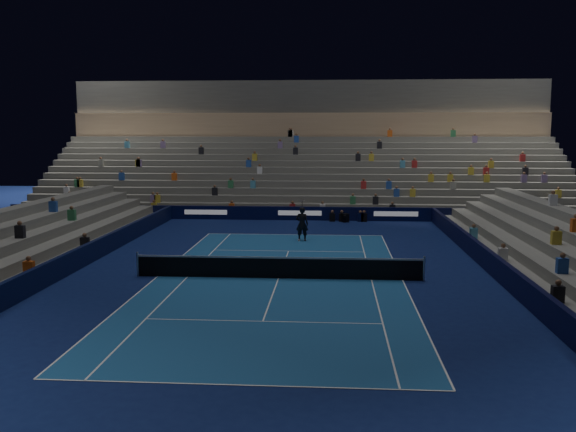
{
  "coord_description": "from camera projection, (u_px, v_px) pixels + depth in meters",
  "views": [
    {
      "loc": [
        2.34,
        -27.21,
        6.52
      ],
      "look_at": [
        0.0,
        6.0,
        2.0
      ],
      "focal_mm": 39.09,
      "sensor_mm": 36.0,
      "label": 1
    }
  ],
  "objects": [
    {
      "name": "tennis_net",
      "position": [
        279.0,
        267.0,
        27.87
      ],
      "size": [
        12.9,
        0.1,
        1.1
      ],
      "color": "#B2B2B7",
      "rests_on": "ground"
    },
    {
      "name": "ground",
      "position": [
        279.0,
        278.0,
        27.93
      ],
      "size": [
        90.0,
        90.0,
        0.0
      ],
      "primitive_type": "plane",
      "color": "#0C174A",
      "rests_on": "ground"
    },
    {
      "name": "sponsor_barrier_west",
      "position": [
        67.0,
        264.0,
        28.54
      ],
      "size": [
        0.25,
        37.0,
        1.0
      ],
      "primitive_type": "cube",
      "color": "black",
      "rests_on": "ground"
    },
    {
      "name": "court_surface",
      "position": [
        279.0,
        278.0,
        27.93
      ],
      "size": [
        10.97,
        23.77,
        0.01
      ],
      "primitive_type": "cube",
      "color": "#184C87",
      "rests_on": "ground"
    },
    {
      "name": "tennis_player",
      "position": [
        302.0,
        224.0,
        37.37
      ],
      "size": [
        0.82,
        0.6,
        2.05
      ],
      "primitive_type": "imported",
      "rotation": [
        0.0,
        0.0,
        2.99
      ],
      "color": "black",
      "rests_on": "ground"
    },
    {
      "name": "sponsor_barrier_east",
      "position": [
        501.0,
        271.0,
        27.19
      ],
      "size": [
        0.25,
        37.0,
        1.0
      ],
      "primitive_type": "cube",
      "color": "black",
      "rests_on": "ground"
    },
    {
      "name": "broadcast_camera",
      "position": [
        345.0,
        218.0,
        45.21
      ],
      "size": [
        0.64,
        0.99,
        0.61
      ],
      "color": "black",
      "rests_on": "ground"
    },
    {
      "name": "sponsor_barrier_far",
      "position": [
        300.0,
        213.0,
        46.15
      ],
      "size": [
        44.0,
        0.25,
        1.0
      ],
      "primitive_type": "cube",
      "color": "black",
      "rests_on": "ground"
    },
    {
      "name": "grandstand_main",
      "position": [
        305.0,
        167.0,
        55.06
      ],
      "size": [
        44.0,
        15.2,
        11.2
      ],
      "color": "#5F5F5A",
      "rests_on": "ground"
    }
  ]
}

